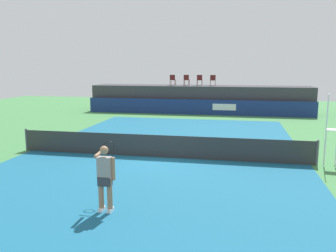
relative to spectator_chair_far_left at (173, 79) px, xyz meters
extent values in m
plane|color=#3D7A42|center=(2.30, -12.23, -2.69)|extent=(48.00, 48.00, 0.00)
cube|color=#16597A|center=(2.30, -15.23, -2.69)|extent=(12.00, 22.00, 0.00)
cube|color=navy|center=(2.30, -1.73, -2.09)|extent=(18.00, 0.20, 1.20)
cube|color=white|center=(4.42, -1.84, -2.03)|extent=(1.80, 0.02, 0.50)
cube|color=#38383D|center=(2.30, 0.07, -1.59)|extent=(18.00, 2.80, 2.20)
cylinder|color=#561919|center=(0.21, 0.27, -0.27)|extent=(0.04, 0.04, 0.44)
cylinder|color=#561919|center=(-0.20, 0.28, -0.27)|extent=(0.04, 0.04, 0.44)
cylinder|color=#561919|center=(0.20, -0.13, -0.27)|extent=(0.04, 0.04, 0.44)
cylinder|color=#561919|center=(-0.20, -0.12, -0.27)|extent=(0.04, 0.04, 0.44)
cube|color=#561919|center=(0.00, 0.08, -0.04)|extent=(0.45, 0.45, 0.03)
cube|color=#561919|center=(0.00, -0.13, 0.19)|extent=(0.44, 0.03, 0.42)
cylinder|color=#561919|center=(1.35, 0.46, -0.27)|extent=(0.04, 0.04, 0.44)
cylinder|color=#561919|center=(0.95, 0.47, -0.27)|extent=(0.04, 0.04, 0.44)
cylinder|color=#561919|center=(1.35, 0.06, -0.27)|extent=(0.04, 0.04, 0.44)
cylinder|color=#561919|center=(0.94, 0.07, -0.27)|extent=(0.04, 0.04, 0.44)
cube|color=#561919|center=(1.15, 0.27, -0.04)|extent=(0.45, 0.45, 0.03)
cube|color=#561919|center=(1.14, 0.06, 0.19)|extent=(0.44, 0.03, 0.42)
cylinder|color=#561919|center=(2.44, 0.42, -0.27)|extent=(0.04, 0.04, 0.44)
cylinder|color=#561919|center=(2.04, 0.40, -0.27)|extent=(0.04, 0.04, 0.44)
cylinder|color=#561919|center=(2.47, 0.02, -0.27)|extent=(0.04, 0.04, 0.44)
cylinder|color=#561919|center=(2.06, -0.01, -0.27)|extent=(0.04, 0.04, 0.44)
cube|color=#561919|center=(2.25, 0.21, -0.04)|extent=(0.46, 0.46, 0.03)
cube|color=#561919|center=(2.26, 0.00, 0.19)|extent=(0.44, 0.05, 0.42)
cylinder|color=#561919|center=(3.55, 0.32, -0.27)|extent=(0.04, 0.04, 0.44)
cylinder|color=#561919|center=(3.15, 0.30, -0.27)|extent=(0.04, 0.04, 0.44)
cylinder|color=#561919|center=(3.58, -0.08, -0.27)|extent=(0.04, 0.04, 0.44)
cylinder|color=#561919|center=(3.17, -0.11, -0.27)|extent=(0.04, 0.04, 0.44)
cube|color=#561919|center=(3.36, 0.11, -0.04)|extent=(0.47, 0.47, 0.03)
cube|color=#561919|center=(3.37, -0.10, 0.19)|extent=(0.44, 0.05, 0.42)
cylinder|color=white|center=(9.20, -15.07, -1.99)|extent=(0.04, 0.04, 1.40)
cylinder|color=white|center=(8.73, -15.39, -1.99)|extent=(0.04, 0.04, 1.40)
cylinder|color=white|center=(8.80, -14.99, -1.99)|extent=(0.04, 0.04, 1.40)
cube|color=white|center=(8.96, -15.23, -1.28)|extent=(0.51, 0.51, 0.03)
cube|color=white|center=(8.76, -15.19, -0.60)|extent=(0.11, 0.44, 1.33)
cube|color=#2D2D2D|center=(2.30, -15.23, -2.22)|extent=(12.40, 0.02, 0.95)
cylinder|color=#4C4C51|center=(-3.90, -15.23, -2.19)|extent=(0.10, 0.10, 1.00)
cylinder|color=#4C4C51|center=(8.50, -15.23, -2.19)|extent=(0.10, 0.10, 1.00)
cube|color=white|center=(2.23, -20.94, -2.64)|extent=(0.12, 0.26, 0.10)
cylinder|color=#997051|center=(2.23, -20.94, -2.18)|extent=(0.14, 0.14, 0.82)
cube|color=white|center=(1.99, -20.94, -2.64)|extent=(0.12, 0.26, 0.10)
cylinder|color=#997051|center=(1.99, -20.94, -2.18)|extent=(0.14, 0.14, 0.82)
cube|color=#333338|center=(2.11, -20.94, -1.85)|extent=(0.34, 0.22, 0.24)
cube|color=gray|center=(2.11, -20.94, -1.49)|extent=(0.36, 0.20, 0.56)
sphere|color=#997051|center=(2.11, -20.94, -1.03)|extent=(0.22, 0.22, 0.22)
cylinder|color=#997051|center=(2.35, -20.94, -1.51)|extent=(0.09, 0.09, 0.60)
cylinder|color=#997051|center=(1.88, -20.67, -1.19)|extent=(0.09, 0.61, 0.14)
cylinder|color=black|center=(1.88, -20.25, -1.16)|extent=(0.30, 0.03, 0.03)
torus|color=black|center=(1.88, -19.96, -1.16)|extent=(0.30, 0.03, 0.30)
camera|label=1|loc=(5.42, -29.14, 1.08)|focal=37.31mm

